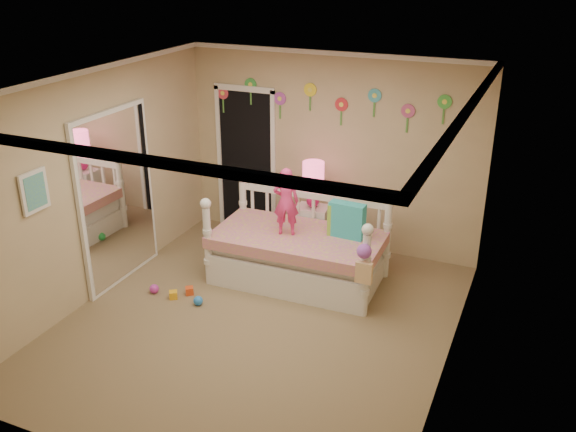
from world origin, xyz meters
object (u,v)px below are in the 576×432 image
at_px(child, 286,201).
at_px(table_lamp, 313,177).
at_px(daybed, 298,238).
at_px(nightstand, 312,231).

relative_size(child, table_lamp, 1.36).
xyz_separation_m(daybed, child, (-0.13, -0.05, 0.48)).
distance_m(daybed, child, 0.50).
bearing_deg(daybed, table_lamp, 96.40).
relative_size(daybed, child, 2.48).
xyz_separation_m(daybed, nightstand, (-0.10, 0.72, -0.22)).
xyz_separation_m(child, nightstand, (0.04, 0.77, -0.69)).
bearing_deg(nightstand, table_lamp, -91.59).
bearing_deg(table_lamp, nightstand, 93.58).
distance_m(daybed, nightstand, 0.76).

